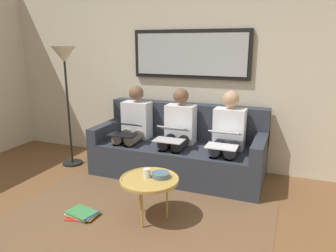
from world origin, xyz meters
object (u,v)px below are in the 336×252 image
(magazine_stack, at_px, (82,214))
(laptop_black, at_px, (125,129))
(framed_mirror, at_px, (190,54))
(standing_lamp, at_px, (65,68))
(person_left, at_px, (228,135))
(person_middle, at_px, (178,130))
(cup, at_px, (147,173))
(bowl, at_px, (161,175))
(couch, at_px, (180,151))
(laptop_white, at_px, (224,139))
(coffee_table, at_px, (149,180))
(person_right, at_px, (134,126))
(laptop_silver, at_px, (171,134))

(magazine_stack, bearing_deg, laptop_black, -84.34)
(framed_mirror, distance_m, standing_lamp, 1.69)
(person_left, distance_m, person_middle, 0.64)
(magazine_stack, distance_m, standing_lamp, 2.05)
(person_left, height_order, laptop_black, person_left)
(cup, relative_size, person_middle, 0.08)
(bowl, bearing_deg, couch, -79.46)
(couch, xyz_separation_m, bowl, (-0.21, 1.15, 0.14))
(couch, bearing_deg, magazine_stack, 69.66)
(laptop_white, relative_size, person_middle, 0.34)
(person_left, xyz_separation_m, laptop_white, (0.00, 0.23, 0.02))
(magazine_stack, bearing_deg, cup, -159.44)
(coffee_table, bearing_deg, person_right, -56.34)
(person_middle, height_order, standing_lamp, standing_lamp)
(coffee_table, distance_m, cup, 0.07)
(person_left, bearing_deg, coffee_table, 65.85)
(couch, height_order, person_right, person_right)
(framed_mirror, relative_size, cup, 18.11)
(person_middle, xyz_separation_m, laptop_black, (0.64, 0.24, 0.02))
(couch, bearing_deg, framed_mirror, -90.00)
(person_middle, bearing_deg, cup, 94.58)
(person_left, xyz_separation_m, person_right, (1.28, 0.00, 0.00))
(couch, height_order, cup, couch)
(laptop_silver, height_order, person_right, person_right)
(framed_mirror, relative_size, person_right, 1.43)
(laptop_silver, bearing_deg, couch, -90.00)
(person_left, bearing_deg, laptop_silver, 20.10)
(magazine_stack, bearing_deg, framed_mirror, -106.25)
(cup, bearing_deg, laptop_white, -121.53)
(bowl, bearing_deg, person_right, -51.65)
(person_middle, bearing_deg, couch, -90.00)
(laptop_white, bearing_deg, standing_lamp, -0.82)
(bowl, relative_size, laptop_white, 0.44)
(framed_mirror, height_order, person_middle, framed_mirror)
(bowl, relative_size, laptop_black, 0.49)
(framed_mirror, distance_m, person_right, 1.23)
(couch, distance_m, laptop_black, 0.78)
(laptop_silver, bearing_deg, laptop_white, -179.66)
(person_middle, bearing_deg, magazine_stack, 68.72)
(person_middle, bearing_deg, laptop_white, 160.20)
(laptop_silver, xyz_separation_m, laptop_black, (0.64, 0.01, -0.00))
(standing_lamp, bearing_deg, laptop_silver, 178.69)
(framed_mirror, height_order, laptop_white, framed_mirror)
(magazine_stack, bearing_deg, laptop_silver, -115.20)
(standing_lamp, bearing_deg, laptop_black, 177.20)
(couch, relative_size, laptop_white, 5.61)
(laptop_black, bearing_deg, couch, -154.00)
(person_right, height_order, standing_lamp, standing_lamp)
(person_middle, distance_m, laptop_silver, 0.23)
(framed_mirror, xyz_separation_m, laptop_black, (0.64, 0.70, -0.93))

